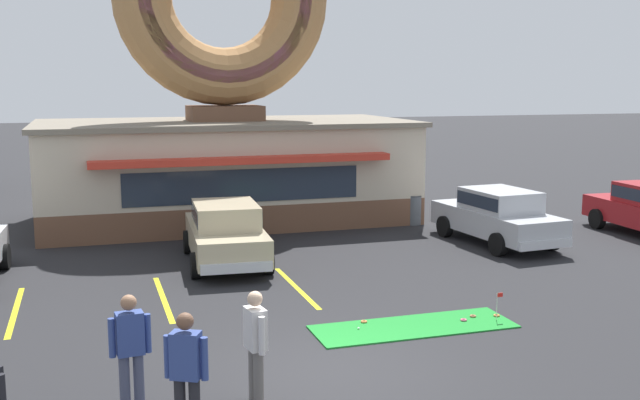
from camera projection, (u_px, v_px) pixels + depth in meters
ground_plane at (333, 371)px, 12.20m from camera, size 160.00×160.00×0.00m
donut_shop_building at (225, 109)px, 24.99m from camera, size 12.30×6.75×10.96m
putting_mat at (414, 327)px, 14.34m from camera, size 3.92×1.29×0.03m
mini_donut_near_left at (364, 322)px, 14.55m from camera, size 0.13×0.13×0.04m
mini_donut_near_right at (473, 316)px, 14.89m from camera, size 0.13×0.13×0.04m
mini_donut_mid_left at (497, 315)px, 14.93m from camera, size 0.13×0.13×0.04m
mini_donut_mid_centre at (464, 320)px, 14.65m from camera, size 0.13×0.13×0.04m
golf_ball at (359, 328)px, 14.15m from camera, size 0.04×0.04×0.04m
putting_flag_pin at (499, 300)px, 14.66m from camera, size 0.13×0.01×0.55m
car_champagne at (226, 231)px, 19.22m from camera, size 2.20×4.66×1.60m
car_silver at (497, 214)px, 21.59m from camera, size 2.24×4.68×1.60m
pedestrian_blue_sweater_man at (130, 347)px, 10.59m from camera, size 0.59×0.28×1.71m
pedestrian_clipboard_woman at (186, 370)px, 9.71m from camera, size 0.54×0.39×1.74m
pedestrian_beanie_man at (256, 341)px, 10.85m from camera, size 0.29×0.59×1.69m
trash_bin at (413, 209)px, 24.61m from camera, size 0.57×0.57×0.97m
parking_stripe_left at (15, 311)px, 15.36m from camera, size 0.12×3.60×0.01m
parking_stripe_mid_left at (163, 298)px, 16.25m from camera, size 0.12×3.60×0.01m
parking_stripe_centre at (296, 287)px, 17.14m from camera, size 0.12×3.60×0.01m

